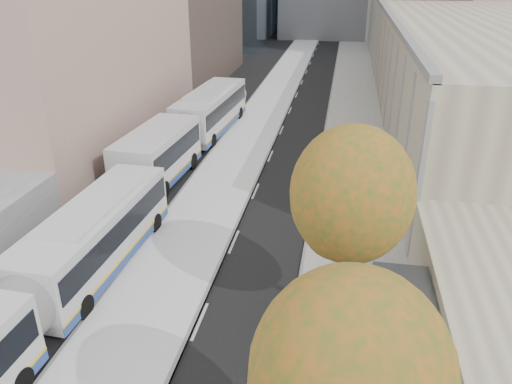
% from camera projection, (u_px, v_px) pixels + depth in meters
% --- Properties ---
extents(bus_platform, '(4.25, 150.00, 0.15)m').
position_uv_depth(bus_platform, '(252.00, 132.00, 39.73)').
color(bus_platform, silver).
rests_on(bus_platform, ground).
extents(sidewalk, '(4.75, 150.00, 0.08)m').
position_uv_depth(sidewalk, '(354.00, 138.00, 38.47)').
color(sidewalk, gray).
rests_on(sidewalk, ground).
extents(building_tan, '(18.00, 92.00, 8.00)m').
position_uv_depth(building_tan, '(451.00, 37.00, 60.95)').
color(building_tan, gray).
rests_on(building_tan, ground).
extents(bus_shelter, '(1.90, 4.40, 2.53)m').
position_uv_depth(bus_shelter, '(411.00, 314.00, 15.83)').
color(bus_shelter, '#383A3F').
rests_on(bus_shelter, sidewalk).
extents(tree_b, '(4.00, 4.00, 6.97)m').
position_uv_depth(tree_b, '(350.00, 377.00, 9.64)').
color(tree_b, '#311B16').
rests_on(tree_b, sidewalk).
extents(tree_c, '(4.20, 4.20, 7.28)m').
position_uv_depth(tree_c, '(352.00, 195.00, 16.70)').
color(tree_c, '#311B16').
rests_on(tree_c, sidewalk).
extents(bus_near, '(3.25, 17.73, 2.94)m').
position_uv_depth(bus_near, '(42.00, 288.00, 18.07)').
color(bus_near, '#BCBEC2').
rests_on(bus_near, ground).
extents(bus_far, '(3.99, 19.44, 3.22)m').
position_uv_depth(bus_far, '(192.00, 126.00, 35.46)').
color(bus_far, '#BCBEC2').
rests_on(bus_far, ground).
extents(distant_car, '(1.80, 4.10, 1.37)m').
position_uv_depth(distant_car, '(235.00, 96.00, 47.77)').
color(distant_car, silver).
rests_on(distant_car, ground).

